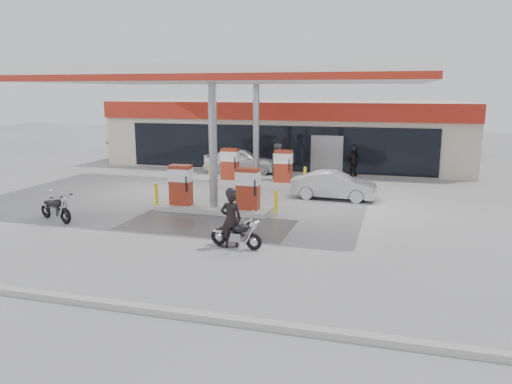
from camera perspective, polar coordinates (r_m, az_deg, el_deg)
ground at (r=17.97m, az=-7.08°, el=-3.63°), size 90.00×90.00×0.00m
wet_patch at (r=17.78m, az=-5.59°, el=-3.75°), size 6.00×3.00×0.00m
drain_cover at (r=15.48m, az=-3.14°, el=-6.04°), size 0.70×0.70×0.01m
kerb at (r=12.17m, az=-20.35°, el=-11.42°), size 28.00×0.25×0.15m
store_building at (r=32.70m, az=3.91°, el=6.84°), size 22.00×8.22×4.00m
canopy at (r=22.03m, az=-2.20°, el=13.08°), size 16.00×10.02×5.51m
pump_island_near at (r=19.60m, az=-4.84°, el=-0.17°), size 5.14×1.30×1.78m
pump_island_far at (r=25.21m, az=0.02°, el=2.49°), size 5.14×1.30×1.78m
main_motorcycle at (r=15.11m, az=-2.22°, el=-4.93°), size 1.72×0.69×0.89m
biker_main at (r=15.07m, az=-2.88°, el=-3.13°), size 0.74×0.62×1.72m
parked_motorcycle at (r=19.52m, az=-21.89°, el=-1.82°), size 1.85×1.07×1.01m
sedan_white at (r=28.77m, az=-1.75°, el=3.63°), size 4.41×2.28×1.44m
attendant at (r=25.89m, az=2.56°, el=3.38°), size 0.92×1.10×2.01m
hatchback_silver at (r=22.03m, az=8.94°, el=0.76°), size 3.73×1.47×1.21m
parked_car_left at (r=34.59m, az=-13.31°, el=4.54°), size 4.74×2.91×1.28m
parked_car_right at (r=30.29m, az=11.44°, el=3.61°), size 4.44×2.11×1.22m
biker_walking at (r=28.09m, az=11.06°, el=3.39°), size 1.00×0.81×1.59m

